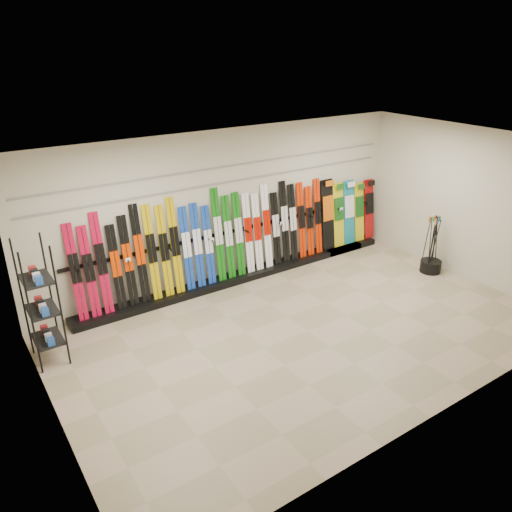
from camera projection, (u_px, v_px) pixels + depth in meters
floor at (308, 331)px, 8.35m from camera, size 8.00×8.00×0.00m
back_wall at (229, 207)px, 9.64m from camera, size 8.00×0.00×8.00m
left_wall at (42, 324)px, 5.70m from camera, size 0.00×5.00×5.00m
right_wall at (469, 204)px, 9.78m from camera, size 0.00×5.00×5.00m
ceiling at (316, 152)px, 7.14m from camera, size 8.00×8.00×0.00m
ski_rack_base at (245, 275)px, 10.17m from camera, size 8.00×0.40×0.12m
skis at (212, 241)px, 9.52m from camera, size 5.37×0.29×1.82m
snowboards at (347, 213)px, 11.35m from camera, size 1.58×0.24×1.57m
accessory_rack at (41, 303)px, 7.26m from camera, size 0.40×0.60×1.92m
pole_bin at (430, 266)px, 10.41m from camera, size 0.42×0.42×0.25m
ski_poles at (432, 244)px, 10.27m from camera, size 0.36×0.35×1.18m
slatwall_rail_0 at (229, 182)px, 9.43m from camera, size 7.60×0.02×0.03m
slatwall_rail_1 at (228, 166)px, 9.31m from camera, size 7.60×0.02×0.03m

